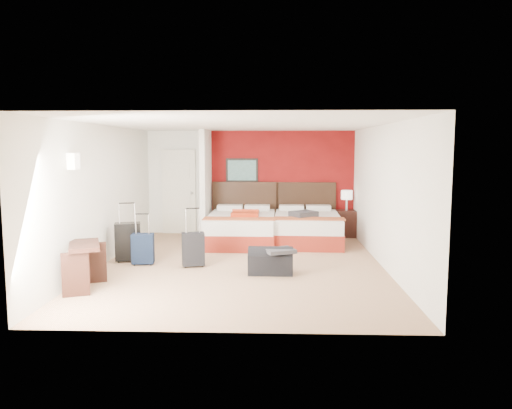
{
  "coord_description": "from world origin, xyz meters",
  "views": [
    {
      "loc": [
        0.57,
        -8.59,
        2.1
      ],
      "look_at": [
        0.23,
        0.8,
        1.0
      ],
      "focal_mm": 34.26,
      "sensor_mm": 36.0,
      "label": 1
    }
  ],
  "objects_px": {
    "table_lamp": "(347,200)",
    "suitcase_black": "(128,243)",
    "red_suitcase_open": "(246,213)",
    "suitcase_charcoal": "(193,251)",
    "bed_left": "(241,229)",
    "desk": "(85,266)",
    "nightstand": "(346,223)",
    "duffel_bag": "(270,263)",
    "bed_right": "(307,229)",
    "suitcase_navy": "(143,250)"
  },
  "relations": [
    {
      "from": "suitcase_black",
      "to": "duffel_bag",
      "type": "distance_m",
      "value": 2.77
    },
    {
      "from": "red_suitcase_open",
      "to": "desk",
      "type": "xyz_separation_m",
      "value": [
        -2.18,
        -3.5,
        -0.33
      ]
    },
    {
      "from": "nightstand",
      "to": "table_lamp",
      "type": "distance_m",
      "value": 0.55
    },
    {
      "from": "suitcase_charcoal",
      "to": "duffel_bag",
      "type": "bearing_deg",
      "value": -31.33
    },
    {
      "from": "red_suitcase_open",
      "to": "desk",
      "type": "relative_size",
      "value": 0.95
    },
    {
      "from": "red_suitcase_open",
      "to": "suitcase_charcoal",
      "type": "height_order",
      "value": "red_suitcase_open"
    },
    {
      "from": "nightstand",
      "to": "suitcase_black",
      "type": "bearing_deg",
      "value": -148.34
    },
    {
      "from": "red_suitcase_open",
      "to": "table_lamp",
      "type": "height_order",
      "value": "table_lamp"
    },
    {
      "from": "bed_right",
      "to": "nightstand",
      "type": "bearing_deg",
      "value": 40.58
    },
    {
      "from": "bed_right",
      "to": "suitcase_navy",
      "type": "distance_m",
      "value": 3.77
    },
    {
      "from": "duffel_bag",
      "to": "red_suitcase_open",
      "type": "bearing_deg",
      "value": 103.54
    },
    {
      "from": "bed_left",
      "to": "table_lamp",
      "type": "bearing_deg",
      "value": 20.77
    },
    {
      "from": "suitcase_charcoal",
      "to": "bed_right",
      "type": "bearing_deg",
      "value": 32.9
    },
    {
      "from": "suitcase_black",
      "to": "nightstand",
      "type": "bearing_deg",
      "value": 16.79
    },
    {
      "from": "red_suitcase_open",
      "to": "desk",
      "type": "bearing_deg",
      "value": -120.25
    },
    {
      "from": "table_lamp",
      "to": "suitcase_black",
      "type": "relative_size",
      "value": 0.69
    },
    {
      "from": "red_suitcase_open",
      "to": "duffel_bag",
      "type": "height_order",
      "value": "red_suitcase_open"
    },
    {
      "from": "bed_right",
      "to": "suitcase_black",
      "type": "height_order",
      "value": "suitcase_black"
    },
    {
      "from": "table_lamp",
      "to": "suitcase_navy",
      "type": "distance_m",
      "value": 5.05
    },
    {
      "from": "suitcase_black",
      "to": "desk",
      "type": "xyz_separation_m",
      "value": [
        -0.1,
        -1.81,
        0.0
      ]
    },
    {
      "from": "duffel_bag",
      "to": "suitcase_navy",
      "type": "bearing_deg",
      "value": 167.37
    },
    {
      "from": "bed_right",
      "to": "suitcase_black",
      "type": "distance_m",
      "value": 3.93
    },
    {
      "from": "suitcase_black",
      "to": "suitcase_navy",
      "type": "xyz_separation_m",
      "value": [
        0.35,
        -0.26,
        -0.08
      ]
    },
    {
      "from": "duffel_bag",
      "to": "suitcase_black",
      "type": "bearing_deg",
      "value": 163.91
    },
    {
      "from": "table_lamp",
      "to": "desk",
      "type": "height_order",
      "value": "table_lamp"
    },
    {
      "from": "nightstand",
      "to": "red_suitcase_open",
      "type": "bearing_deg",
      "value": -156.6
    },
    {
      "from": "bed_right",
      "to": "desk",
      "type": "xyz_separation_m",
      "value": [
        -3.54,
        -3.72,
        0.04
      ]
    },
    {
      "from": "red_suitcase_open",
      "to": "table_lamp",
      "type": "xyz_separation_m",
      "value": [
        2.33,
        0.99,
        0.18
      ]
    },
    {
      "from": "bed_right",
      "to": "desk",
      "type": "distance_m",
      "value": 5.13
    },
    {
      "from": "duffel_bag",
      "to": "desk",
      "type": "height_order",
      "value": "desk"
    },
    {
      "from": "desk",
      "to": "duffel_bag",
      "type": "bearing_deg",
      "value": -1.4
    },
    {
      "from": "bed_left",
      "to": "suitcase_charcoal",
      "type": "relative_size",
      "value": 3.63
    },
    {
      "from": "bed_left",
      "to": "desk",
      "type": "bearing_deg",
      "value": -119.41
    },
    {
      "from": "nightstand",
      "to": "suitcase_navy",
      "type": "relative_size",
      "value": 1.17
    },
    {
      "from": "table_lamp",
      "to": "desk",
      "type": "relative_size",
      "value": 0.57
    },
    {
      "from": "table_lamp",
      "to": "suitcase_black",
      "type": "distance_m",
      "value": 5.19
    },
    {
      "from": "bed_left",
      "to": "nightstand",
      "type": "xyz_separation_m",
      "value": [
        2.43,
        0.89,
        -0.0
      ]
    },
    {
      "from": "bed_right",
      "to": "bed_left",
      "type": "bearing_deg",
      "value": -173.57
    },
    {
      "from": "bed_left",
      "to": "suitcase_black",
      "type": "height_order",
      "value": "suitcase_black"
    },
    {
      "from": "red_suitcase_open",
      "to": "bed_left",
      "type": "bearing_deg",
      "value": 136.68
    },
    {
      "from": "nightstand",
      "to": "suitcase_charcoal",
      "type": "bearing_deg",
      "value": -135.42
    },
    {
      "from": "suitcase_black",
      "to": "suitcase_navy",
      "type": "relative_size",
      "value": 1.29
    },
    {
      "from": "nightstand",
      "to": "suitcase_charcoal",
      "type": "xyz_separation_m",
      "value": [
        -3.14,
        -3.05,
        -0.02
      ]
    },
    {
      "from": "bed_left",
      "to": "red_suitcase_open",
      "type": "relative_size",
      "value": 2.64
    },
    {
      "from": "nightstand",
      "to": "bed_left",
      "type": "bearing_deg",
      "value": -159.51
    },
    {
      "from": "suitcase_black",
      "to": "duffel_bag",
      "type": "bearing_deg",
      "value": -31.51
    },
    {
      "from": "suitcase_charcoal",
      "to": "desk",
      "type": "distance_m",
      "value": 1.99
    },
    {
      "from": "bed_left",
      "to": "nightstand",
      "type": "height_order",
      "value": "bed_left"
    },
    {
      "from": "bed_right",
      "to": "suitcase_navy",
      "type": "relative_size",
      "value": 3.86
    },
    {
      "from": "suitcase_black",
      "to": "suitcase_charcoal",
      "type": "distance_m",
      "value": 1.33
    }
  ]
}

